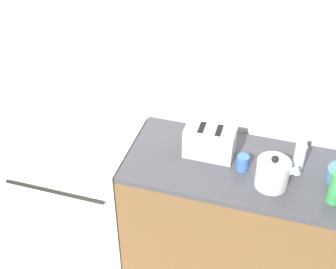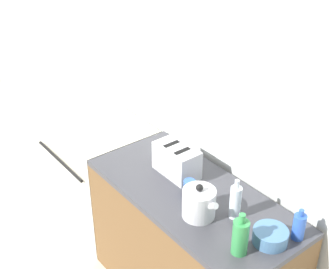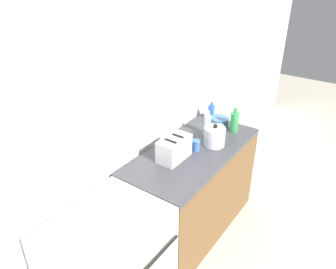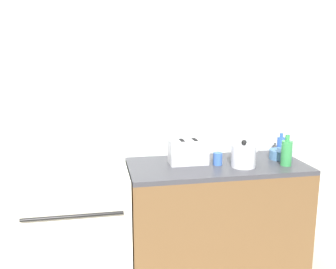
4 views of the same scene
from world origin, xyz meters
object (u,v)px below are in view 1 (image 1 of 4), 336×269
object	(u,v)px
bottle_clear	(299,159)
cup_blue	(243,163)
stove	(82,184)
toaster	(210,142)
kettle	(273,173)

from	to	relation	value
bottle_clear	cup_blue	distance (m)	0.33
stove	toaster	world-z (taller)	toaster
kettle	toaster	bearing A→B (deg)	157.73
toaster	bottle_clear	world-z (taller)	bottle_clear
bottle_clear	toaster	bearing A→B (deg)	178.57
toaster	kettle	bearing A→B (deg)	-22.27
bottle_clear	cup_blue	xyz separation A→B (m)	(-0.32, -0.07, -0.06)
bottle_clear	kettle	bearing A→B (deg)	-130.74
kettle	cup_blue	xyz separation A→B (m)	(-0.18, 0.09, -0.04)
stove	toaster	bearing A→B (deg)	4.28
toaster	stove	bearing A→B (deg)	-175.72
kettle	toaster	xyz separation A→B (m)	(-0.41, 0.17, 0.01)
stove	toaster	size ratio (longest dim) A/B	3.01
toaster	cup_blue	bearing A→B (deg)	-19.98
bottle_clear	cup_blue	world-z (taller)	bottle_clear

